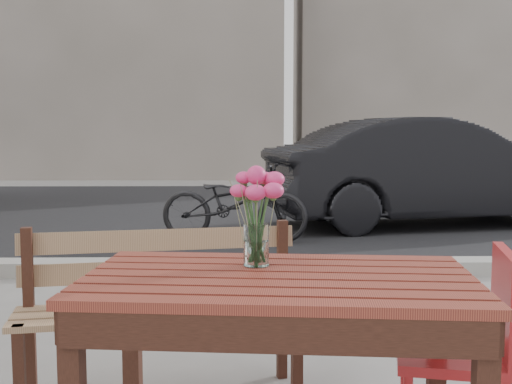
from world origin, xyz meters
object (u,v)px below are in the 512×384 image
at_px(red_chair, 474,341).
at_px(main_vase, 256,204).
at_px(parked_car, 429,172).
at_px(bicycle, 234,203).
at_px(main_table, 278,314).

distance_m(red_chair, main_vase, 0.92).
bearing_deg(red_chair, parked_car, 177.84).
height_order(red_chair, parked_car, parked_car).
bearing_deg(red_chair, main_vase, -70.69).
relative_size(red_chair, bicycle, 0.49).
distance_m(red_chair, bicycle, 4.61).
xyz_separation_m(main_table, bicycle, (-0.22, 4.75, -0.21)).
relative_size(red_chair, parked_car, 0.19).
bearing_deg(parked_car, bicycle, 103.95).
bearing_deg(bicycle, main_vase, -166.56).
xyz_separation_m(parked_car, bicycle, (-2.38, -1.12, -0.25)).
relative_size(red_chair, main_vase, 2.34).
xyz_separation_m(main_vase, parked_car, (2.22, 5.73, -0.29)).
distance_m(main_table, parked_car, 6.25).
distance_m(main_table, bicycle, 4.76).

